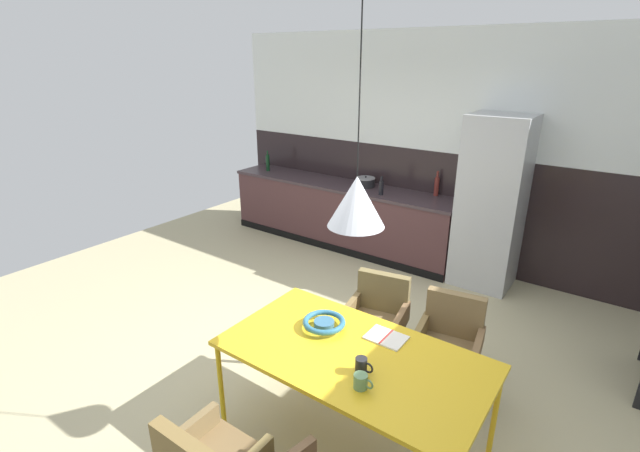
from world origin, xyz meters
name	(u,v)px	position (x,y,z in m)	size (l,w,h in m)	color
ground_plane	(313,361)	(0.00, 0.00, 0.00)	(8.22, 8.22, 0.00)	tan
back_wall_splashback_dark	(440,206)	(0.00, 2.77, 0.72)	(6.32, 0.12, 1.44)	black
back_wall_panel_upper	(451,92)	(0.00, 2.77, 2.16)	(6.32, 0.12, 1.44)	white
kitchen_counter	(340,214)	(-1.32, 2.41, 0.45)	(3.42, 0.63, 0.90)	#482B2D
refrigerator_column	(491,203)	(0.73, 2.41, 0.99)	(0.67, 0.60, 1.98)	#ADAFB2
dining_table	(353,358)	(0.76, -0.56, 0.71)	(1.73, 0.94, 0.75)	gold
armchair_corner_seat	(379,309)	(0.44, 0.36, 0.51)	(0.56, 0.55, 0.80)	brown
armchair_facing_counter	(450,334)	(1.08, 0.38, 0.50)	(0.55, 0.54, 0.81)	brown
fruit_bowl	(324,323)	(0.44, -0.44, 0.79)	(0.30, 0.30, 0.07)	#33607F
open_book	(386,337)	(0.85, -0.29, 0.76)	(0.26, 0.20, 0.02)	white
mug_tall_blue	(361,381)	(0.97, -0.82, 0.79)	(0.13, 0.08, 0.09)	#5B8456
mug_wide_latte	(362,366)	(0.90, -0.71, 0.80)	(0.12, 0.07, 0.10)	black
cooking_pot	(366,182)	(-0.96, 2.49, 0.96)	(0.26, 0.26, 0.15)	black
bottle_vinegar_dark	(437,186)	(-0.02, 2.65, 1.02)	(0.06, 0.06, 0.32)	maroon
bottle_wine_green	(268,162)	(-2.64, 2.39, 1.03)	(0.06, 0.06, 0.31)	#0F3319
bottle_oil_tall	(381,187)	(-0.60, 2.27, 0.99)	(0.06, 0.06, 0.24)	black
pendant_lamp_over_table_near	(357,201)	(0.76, -0.58, 1.79)	(0.33, 0.33, 1.19)	black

